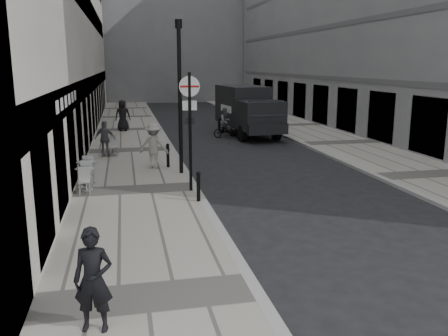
{
  "coord_description": "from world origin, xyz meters",
  "views": [
    {
      "loc": [
        -2.27,
        -5.25,
        4.22
      ],
      "look_at": [
        0.38,
        7.28,
        1.4
      ],
      "focal_mm": 38.0,
      "sensor_mm": 36.0,
      "label": 1
    }
  ],
  "objects_px": {
    "walking_man": "(93,280)",
    "cyclist": "(225,126)",
    "lamppost": "(180,90)",
    "sign_post": "(190,116)",
    "panel_van": "(247,108)"
  },
  "relations": [
    {
      "from": "walking_man",
      "to": "cyclist",
      "type": "height_order",
      "value": "walking_man"
    },
    {
      "from": "lamppost",
      "to": "walking_man",
      "type": "bearing_deg",
      "value": -103.86
    },
    {
      "from": "cyclist",
      "to": "sign_post",
      "type": "bearing_deg",
      "value": -129.73
    },
    {
      "from": "sign_post",
      "to": "panel_van",
      "type": "relative_size",
      "value": 0.6
    },
    {
      "from": "lamppost",
      "to": "panel_van",
      "type": "relative_size",
      "value": 0.89
    },
    {
      "from": "walking_man",
      "to": "sign_post",
      "type": "bearing_deg",
      "value": 83.89
    },
    {
      "from": "sign_post",
      "to": "lamppost",
      "type": "height_order",
      "value": "lamppost"
    },
    {
      "from": "walking_man",
      "to": "sign_post",
      "type": "height_order",
      "value": "sign_post"
    },
    {
      "from": "cyclist",
      "to": "walking_man",
      "type": "bearing_deg",
      "value": -130.06
    },
    {
      "from": "sign_post",
      "to": "panel_van",
      "type": "bearing_deg",
      "value": 70.64
    },
    {
      "from": "walking_man",
      "to": "lamppost",
      "type": "bearing_deg",
      "value": 88.18
    },
    {
      "from": "lamppost",
      "to": "panel_van",
      "type": "distance_m",
      "value": 11.1
    },
    {
      "from": "lamppost",
      "to": "panel_van",
      "type": "bearing_deg",
      "value": 62.13
    },
    {
      "from": "walking_man",
      "to": "cyclist",
      "type": "relative_size",
      "value": 0.97
    },
    {
      "from": "sign_post",
      "to": "cyclist",
      "type": "distance_m",
      "value": 12.65
    }
  ]
}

